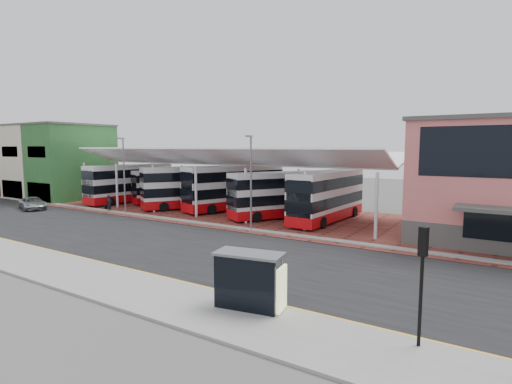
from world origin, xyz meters
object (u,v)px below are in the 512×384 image
Objects in this scene: bus_2 at (193,187)px; bus_3 at (234,188)px; bus_1 at (174,186)px; pedestrian at (109,203)px; bus_shelter at (252,276)px; bus_5 at (327,196)px; bus_0 at (130,183)px; silver_car at (33,203)px; traffic_signal_west at (422,267)px; bus_4 at (282,195)px.

bus_3 reaches higher than bus_2.
bus_3 reaches higher than bus_1.
bus_2 is at bearing -51.22° from pedestrian.
bus_shelter is at bearing -11.23° from bus_2.
bus_5 is (21.45, -1.56, 0.29)m from bus_1.
silver_car is (-4.80, -9.98, -1.74)m from bus_0.
silver_car is at bearing 153.75° from bus_shelter.
traffic_signal_west is at bearing -22.98° from bus_3.
bus_1 is at bearing 178.66° from bus_5.
bus_2 is 30.42m from bus_shelter.
pedestrian is at bearing -50.79° from bus_0.
bus_4 is (11.77, -0.06, -0.11)m from bus_2.
bus_1 is at bearing 30.87° from bus_0.
bus_0 is 15.20m from bus_3.
bus_shelter reaches higher than pedestrian.
traffic_signal_west is (12.07, -21.24, 0.55)m from bus_5.
bus_4 is 2.20× the size of silver_car.
bus_4 is at bearing 144.54° from traffic_signal_west.
bus_5 is at bearing 94.17° from bus_shelter.
bus_5 is (11.60, -1.00, -0.11)m from bus_3.
bus_4 is 26.54m from traffic_signal_west.
bus_4 is at bearing 32.67° from bus_2.
silver_car is (-19.88, -11.89, -1.83)m from bus_3.
bus_2 is at bearing 159.57° from traffic_signal_west.
bus_2 reaches higher than traffic_signal_west.
bus_5 is 2.75× the size of traffic_signal_west.
bus_2 is 2.64× the size of traffic_signal_west.
traffic_signal_west reaches higher than silver_car.
bus_shelter is (32.12, -20.81, -0.79)m from bus_0.
bus_2 reaches higher than bus_shelter.
bus_shelter is at bearing -16.41° from bus_1.
bus_1 is at bearing -163.06° from bus_3.
bus_3 reaches higher than bus_5.
bus_2 reaches higher than pedestrian.
bus_5 is (4.59, 0.59, 0.09)m from bus_4.
bus_1 is at bearing -169.37° from bus_2.
bus_1 is 35.58m from bus_shelter.
bus_0 is 1.06× the size of bus_2.
bus_0 is 3.68× the size of bus_shelter.
bus_1 is (5.23, 2.48, -0.31)m from bus_0.
silver_car is at bearing 97.78° from pedestrian.
bus_2 is at bearing -141.99° from bus_3.
bus_2 is at bearing 125.90° from bus_shelter.
bus_0 is 38.28m from bus_shelter.
bus_5 is 3.63× the size of bus_shelter.
pedestrian is at bearing -158.24° from bus_5.
bus_1 is 40.55m from traffic_signal_west.
bus_shelter is (21.80, -21.20, -0.78)m from bus_2.
traffic_signal_west is (43.54, -10.35, 2.26)m from silver_car.
bus_0 is at bearing 167.98° from traffic_signal_west.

